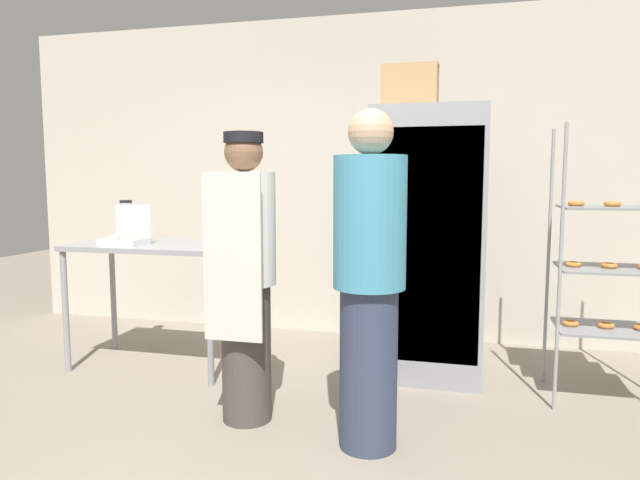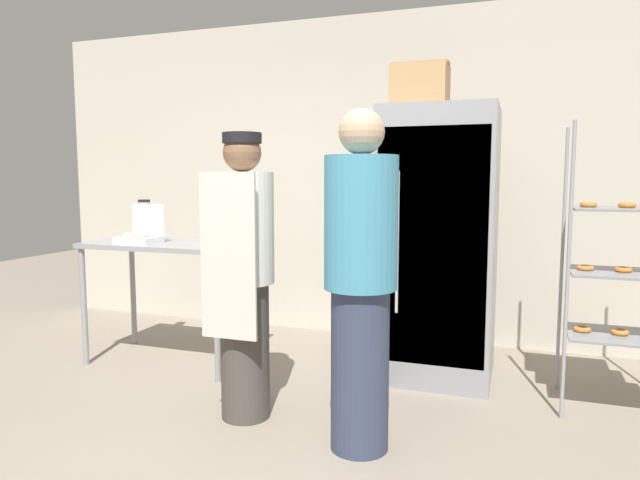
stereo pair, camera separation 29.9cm
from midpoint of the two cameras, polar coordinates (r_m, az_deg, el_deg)
ground_plane at (r=3.07m, az=-3.47°, el=-20.86°), size 14.00×14.00×0.00m
back_wall at (r=5.07m, az=7.26°, el=6.14°), size 6.40×0.12×2.79m
refrigerator at (r=4.07m, az=13.82°, el=-0.45°), size 0.76×0.77×1.87m
baking_rack at (r=3.88m, az=30.05°, el=-2.82°), size 0.66×0.52×1.71m
prep_counter at (r=4.40m, az=-12.97°, el=-1.59°), size 1.21×0.65×0.92m
donut_box at (r=4.34m, az=-15.71°, el=0.30°), size 0.29×0.24×0.28m
blender_pitcher at (r=4.73m, az=-15.42°, el=1.85°), size 0.12×0.12×0.31m
cardboard_storage_box at (r=4.08m, az=12.12°, el=14.83°), size 0.38×0.28×0.30m
person_baker at (r=3.27m, az=-5.08°, el=-3.27°), size 0.35×0.37×1.65m
person_customer at (r=2.89m, az=7.04°, el=-4.00°), size 0.37×0.37×1.73m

